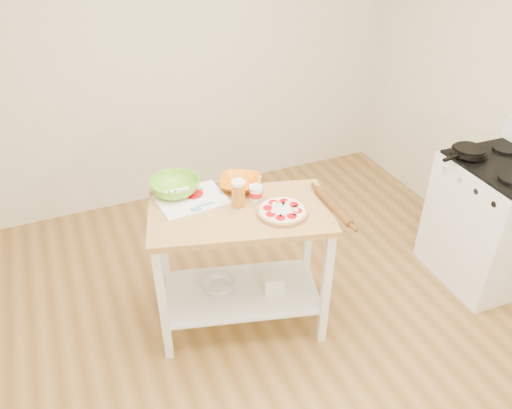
{
  "coord_description": "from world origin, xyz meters",
  "views": [
    {
      "loc": [
        -1.0,
        -1.79,
        2.54
      ],
      "look_at": [
        0.0,
        0.54,
        0.87
      ],
      "focal_mm": 35.0,
      "sensor_mm": 36.0,
      "label": 1
    }
  ],
  "objects": [
    {
      "name": "gas_stove",
      "position": [
        1.69,
        0.22,
        0.47
      ],
      "size": [
        0.64,
        0.74,
        1.11
      ],
      "rotation": [
        0.0,
        0.0,
        -0.04
      ],
      "color": "white",
      "rests_on": "ground"
    },
    {
      "name": "knife",
      "position": [
        -0.43,
        0.78,
        0.92
      ],
      "size": [
        0.27,
        0.06,
        0.01
      ],
      "rotation": [
        0.0,
        0.0,
        -0.2
      ],
      "color": "silver",
      "rests_on": "cutting_board"
    },
    {
      "name": "shelf_bin",
      "position": [
        0.07,
        0.4,
        0.32
      ],
      "size": [
        0.15,
        0.15,
        0.12
      ],
      "primitive_type": "cube",
      "rotation": [
        0.0,
        0.0,
        -0.26
      ],
      "color": "white",
      "rests_on": "prep_island"
    },
    {
      "name": "room_shell",
      "position": [
        0.0,
        0.0,
        1.35
      ],
      "size": [
        4.04,
        4.54,
        2.74
      ],
      "color": "olive",
      "rests_on": "ground"
    },
    {
      "name": "orange_bowl",
      "position": [
        -0.03,
        0.71,
        0.93
      ],
      "size": [
        0.35,
        0.35,
        0.06
      ],
      "primitive_type": "imported",
      "rotation": [
        0.0,
        0.0,
        -0.48
      ],
      "color": "orange",
      "rests_on": "prep_island"
    },
    {
      "name": "yogurt_tub",
      "position": [
        -0.0,
        0.54,
        0.95
      ],
      "size": [
        0.08,
        0.08,
        0.18
      ],
      "color": "white",
      "rests_on": "prep_island"
    },
    {
      "name": "green_bowl",
      "position": [
        -0.43,
        0.8,
        0.95
      ],
      "size": [
        0.31,
        0.31,
        0.1
      ],
      "primitive_type": "imported",
      "rotation": [
        0.0,
        0.0,
        0.01
      ],
      "color": "#72BF28",
      "rests_on": "prep_island"
    },
    {
      "name": "skillet",
      "position": [
        1.52,
        0.42,
        0.98
      ],
      "size": [
        0.37,
        0.23,
        0.03
      ],
      "rotation": [
        0.0,
        0.0,
        0.16
      ],
      "color": "black",
      "rests_on": "gas_stove"
    },
    {
      "name": "rolling_pin",
      "position": [
        0.37,
        0.27,
        0.92
      ],
      "size": [
        0.06,
        0.4,
        0.05
      ],
      "primitive_type": "cylinder",
      "rotation": [
        1.57,
        0.0,
        -0.03
      ],
      "color": "brown",
      "rests_on": "prep_island"
    },
    {
      "name": "shelf_glass_bowl",
      "position": [
        -0.26,
        0.54,
        0.29
      ],
      "size": [
        0.22,
        0.22,
        0.07
      ],
      "primitive_type": "imported",
      "rotation": [
        0.0,
        0.0,
        0.03
      ],
      "color": "silver",
      "rests_on": "prep_island"
    },
    {
      "name": "cutting_board",
      "position": [
        -0.36,
        0.69,
        0.91
      ],
      "size": [
        0.42,
        0.33,
        0.04
      ],
      "rotation": [
        0.0,
        0.0,
        0.09
      ],
      "color": "white",
      "rests_on": "prep_island"
    },
    {
      "name": "prep_island",
      "position": [
        -0.13,
        0.47,
        0.64
      ],
      "size": [
        1.19,
        0.84,
        0.9
      ],
      "rotation": [
        0.0,
        0.0,
        -0.26
      ],
      "color": "#B28649",
      "rests_on": "ground"
    },
    {
      "name": "spatula",
      "position": [
        -0.33,
        0.58,
        0.92
      ],
      "size": [
        0.15,
        0.05,
        0.01
      ],
      "rotation": [
        0.0,
        0.0,
        -0.01
      ],
      "color": "teal",
      "rests_on": "cutting_board"
    },
    {
      "name": "beer_pint",
      "position": [
        -0.12,
        0.53,
        0.98
      ],
      "size": [
        0.08,
        0.08,
        0.16
      ],
      "color": "#B8711E",
      "rests_on": "prep_island"
    },
    {
      "name": "pizza",
      "position": [
        0.08,
        0.35,
        0.92
      ],
      "size": [
        0.3,
        0.3,
        0.05
      ],
      "rotation": [
        0.0,
        0.0,
        -0.04
      ],
      "color": "tan",
      "rests_on": "prep_island"
    }
  ]
}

